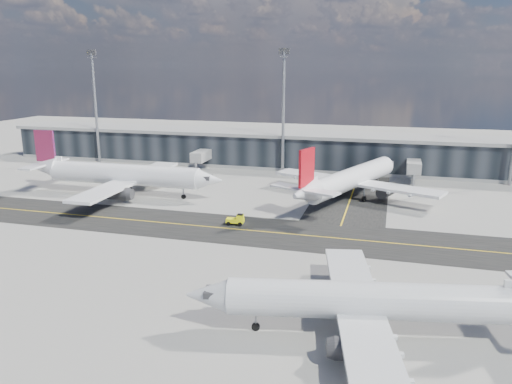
{
  "coord_description": "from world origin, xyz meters",
  "views": [
    {
      "loc": [
        25.18,
        -67.23,
        25.14
      ],
      "look_at": [
        4.15,
        8.88,
        5.0
      ],
      "focal_mm": 35.0,
      "sensor_mm": 36.0,
      "label": 1
    }
  ],
  "objects_px": {
    "baggage_tug": "(237,220)",
    "airliner_redtail": "(351,179)",
    "airliner_af": "(122,175)",
    "service_van": "(328,186)",
    "airliner_near": "(375,301)"
  },
  "relations": [
    {
      "from": "airliner_near",
      "to": "service_van",
      "type": "height_order",
      "value": "airliner_near"
    },
    {
      "from": "airliner_af",
      "to": "baggage_tug",
      "type": "height_order",
      "value": "airliner_af"
    },
    {
      "from": "airliner_near",
      "to": "service_van",
      "type": "bearing_deg",
      "value": 0.52
    },
    {
      "from": "airliner_redtail",
      "to": "airliner_near",
      "type": "relative_size",
      "value": 1.08
    },
    {
      "from": "airliner_near",
      "to": "baggage_tug",
      "type": "distance_m",
      "value": 37.03
    },
    {
      "from": "airliner_redtail",
      "to": "airliner_near",
      "type": "height_order",
      "value": "airliner_redtail"
    },
    {
      "from": "airliner_near",
      "to": "service_van",
      "type": "relative_size",
      "value": 5.91
    },
    {
      "from": "airliner_af",
      "to": "service_van",
      "type": "height_order",
      "value": "airliner_af"
    },
    {
      "from": "airliner_af",
      "to": "airliner_near",
      "type": "height_order",
      "value": "airliner_af"
    },
    {
      "from": "baggage_tug",
      "to": "airliner_redtail",
      "type": "bearing_deg",
      "value": 137.6
    },
    {
      "from": "baggage_tug",
      "to": "service_van",
      "type": "bearing_deg",
      "value": 152.6
    },
    {
      "from": "airliner_af",
      "to": "service_van",
      "type": "relative_size",
      "value": 6.86
    },
    {
      "from": "airliner_redtail",
      "to": "airliner_near",
      "type": "distance_m",
      "value": 50.84
    },
    {
      "from": "airliner_near",
      "to": "baggage_tug",
      "type": "bearing_deg",
      "value": 27.07
    },
    {
      "from": "service_van",
      "to": "airliner_near",
      "type": "bearing_deg",
      "value": -86.13
    }
  ]
}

